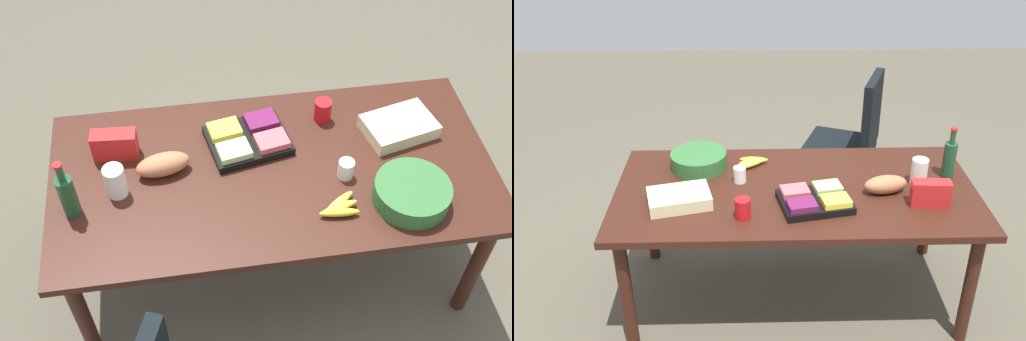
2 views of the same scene
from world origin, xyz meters
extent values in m
plane|color=#544F40|center=(0.00, 0.00, 0.00)|extent=(10.00, 10.00, 0.00)
cube|color=#371910|center=(0.00, 0.00, 0.73)|extent=(1.98, 0.97, 0.04)
cylinder|color=#371910|center=(-0.90, -0.40, 0.35)|extent=(0.07, 0.07, 0.71)
cylinder|color=#371910|center=(0.90, -0.40, 0.35)|extent=(0.07, 0.07, 0.71)
cylinder|color=#371910|center=(-0.90, 0.40, 0.35)|extent=(0.07, 0.07, 0.71)
cylinder|color=#371910|center=(0.90, 0.40, 0.35)|extent=(0.07, 0.07, 0.71)
ellipsoid|color=gold|center=(0.23, -0.30, 0.77)|extent=(0.17, 0.05, 0.04)
ellipsoid|color=yellow|center=(0.24, -0.27, 0.77)|extent=(0.17, 0.08, 0.04)
ellipsoid|color=yellow|center=(0.24, -0.24, 0.77)|extent=(0.16, 0.13, 0.04)
cylinder|color=red|center=(0.29, 0.29, 0.80)|extent=(0.09, 0.09, 0.11)
cylinder|color=white|center=(0.31, -0.08, 0.79)|extent=(0.08, 0.08, 0.09)
cube|color=black|center=(-0.09, 0.17, 0.77)|extent=(0.41, 0.34, 0.04)
cube|color=#B0D47D|center=(-0.16, 0.09, 0.80)|extent=(0.16, 0.14, 0.03)
cube|color=#DE555D|center=(0.01, 0.12, 0.80)|extent=(0.16, 0.14, 0.03)
cube|color=yellow|center=(-0.19, 0.23, 0.80)|extent=(0.16, 0.14, 0.03)
cube|color=#601948|center=(-0.01, 0.26, 0.80)|extent=(0.16, 0.14, 0.03)
cube|color=beige|center=(0.62, 0.15, 0.78)|extent=(0.36, 0.29, 0.07)
cylinder|color=#1C4628|center=(-0.87, -0.11, 0.85)|extent=(0.08, 0.08, 0.21)
cylinder|color=#1C4628|center=(-0.87, -0.11, 1.00)|extent=(0.03, 0.03, 0.08)
cylinder|color=red|center=(-0.87, -0.11, 1.04)|extent=(0.04, 0.04, 0.01)
cube|color=red|center=(-0.69, 0.19, 0.82)|extent=(0.21, 0.10, 0.14)
ellipsoid|color=#A96843|center=(-0.48, 0.06, 0.80)|extent=(0.26, 0.15, 0.10)
cylinder|color=#2E6430|center=(0.55, -0.26, 0.79)|extent=(0.40, 0.40, 0.09)
cylinder|color=white|center=(-0.68, -0.03, 0.82)|extent=(0.09, 0.09, 0.15)
camera|label=1|loc=(-0.35, -1.81, 2.85)|focal=44.07mm
camera|label=2|loc=(0.22, 2.70, 2.35)|focal=40.15mm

